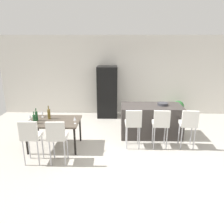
{
  "coord_description": "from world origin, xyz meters",
  "views": [
    {
      "loc": [
        -0.63,
        -5.36,
        2.65
      ],
      "look_at": [
        -0.75,
        0.3,
        0.85
      ],
      "focal_mm": 35.29,
      "sensor_mm": 36.0,
      "label": 1
    }
  ],
  "objects_px": {
    "dining_table": "(54,123)",
    "wine_glass_left": "(30,116)",
    "dining_chair_near": "(31,135)",
    "wine_bottle_corner": "(34,119)",
    "wine_bottle_near": "(49,114)",
    "wine_bottle_end": "(36,116)",
    "wine_glass_right": "(42,113)",
    "bar_chair_right": "(189,123)",
    "fruit_bowl": "(163,104)",
    "kitchen_island": "(151,121)",
    "bar_chair_left": "(133,122)",
    "wine_glass_middle": "(75,119)",
    "refrigerator": "(107,92)",
    "potted_plant": "(178,107)",
    "dining_chair_far": "(57,135)"
  },
  "relations": [
    {
      "from": "dining_table",
      "to": "wine_glass_left",
      "type": "relative_size",
      "value": 7.48
    },
    {
      "from": "dining_chair_near",
      "to": "wine_bottle_corner",
      "type": "bearing_deg",
      "value": 101.67
    },
    {
      "from": "dining_chair_near",
      "to": "wine_glass_left",
      "type": "bearing_deg",
      "value": 110.75
    },
    {
      "from": "wine_bottle_near",
      "to": "wine_bottle_end",
      "type": "distance_m",
      "value": 0.31
    },
    {
      "from": "wine_bottle_near",
      "to": "wine_glass_right",
      "type": "distance_m",
      "value": 0.26
    },
    {
      "from": "bar_chair_right",
      "to": "fruit_bowl",
      "type": "bearing_deg",
      "value": 120.69
    },
    {
      "from": "kitchen_island",
      "to": "wine_glass_right",
      "type": "relative_size",
      "value": 9.97
    },
    {
      "from": "bar_chair_right",
      "to": "wine_bottle_corner",
      "type": "height_order",
      "value": "bar_chair_right"
    },
    {
      "from": "bar_chair_right",
      "to": "dining_chair_near",
      "type": "height_order",
      "value": "same"
    },
    {
      "from": "bar_chair_right",
      "to": "wine_glass_right",
      "type": "bearing_deg",
      "value": 176.14
    },
    {
      "from": "bar_chair_left",
      "to": "fruit_bowl",
      "type": "xyz_separation_m",
      "value": [
        0.9,
        0.85,
        0.26
      ]
    },
    {
      "from": "dining_table",
      "to": "wine_bottle_end",
      "type": "xyz_separation_m",
      "value": [
        -0.43,
        -0.0,
        0.19
      ]
    },
    {
      "from": "wine_bottle_near",
      "to": "wine_glass_middle",
      "type": "xyz_separation_m",
      "value": [
        0.74,
        -0.34,
        -0.01
      ]
    },
    {
      "from": "wine_glass_middle",
      "to": "wine_bottle_corner",
      "type": "bearing_deg",
      "value": -178.92
    },
    {
      "from": "fruit_bowl",
      "to": "dining_chair_near",
      "type": "bearing_deg",
      "value": -152.16
    },
    {
      "from": "wine_glass_right",
      "to": "refrigerator",
      "type": "relative_size",
      "value": 0.09
    },
    {
      "from": "potted_plant",
      "to": "wine_glass_left",
      "type": "bearing_deg",
      "value": -149.45
    },
    {
      "from": "dining_table",
      "to": "refrigerator",
      "type": "height_order",
      "value": "refrigerator"
    },
    {
      "from": "wine_bottle_corner",
      "to": "fruit_bowl",
      "type": "xyz_separation_m",
      "value": [
        3.34,
        1.09,
        0.1
      ]
    },
    {
      "from": "wine_glass_left",
      "to": "refrigerator",
      "type": "height_order",
      "value": "refrigerator"
    },
    {
      "from": "fruit_bowl",
      "to": "bar_chair_left",
      "type": "bearing_deg",
      "value": -136.61
    },
    {
      "from": "potted_plant",
      "to": "wine_bottle_corner",
      "type": "bearing_deg",
      "value": -146.78
    },
    {
      "from": "dining_chair_near",
      "to": "refrigerator",
      "type": "relative_size",
      "value": 0.57
    },
    {
      "from": "wine_bottle_near",
      "to": "dining_table",
      "type": "bearing_deg",
      "value": -42.58
    },
    {
      "from": "dining_chair_far",
      "to": "kitchen_island",
      "type": "bearing_deg",
      "value": 35.63
    },
    {
      "from": "wine_bottle_end",
      "to": "potted_plant",
      "type": "bearing_deg",
      "value": 31.08
    },
    {
      "from": "dining_chair_far",
      "to": "bar_chair_right",
      "type": "bearing_deg",
      "value": 15.16
    },
    {
      "from": "dining_chair_far",
      "to": "fruit_bowl",
      "type": "height_order",
      "value": "dining_chair_far"
    },
    {
      "from": "wine_bottle_corner",
      "to": "dining_chair_far",
      "type": "bearing_deg",
      "value": -40.6
    },
    {
      "from": "dining_table",
      "to": "dining_chair_far",
      "type": "relative_size",
      "value": 1.24
    },
    {
      "from": "wine_bottle_end",
      "to": "fruit_bowl",
      "type": "xyz_separation_m",
      "value": [
        3.36,
        0.87,
        0.09
      ]
    },
    {
      "from": "kitchen_island",
      "to": "fruit_bowl",
      "type": "height_order",
      "value": "fruit_bowl"
    },
    {
      "from": "wine_bottle_near",
      "to": "fruit_bowl",
      "type": "relative_size",
      "value": 1.19
    },
    {
      "from": "dining_table",
      "to": "dining_chair_near",
      "type": "height_order",
      "value": "dining_chair_near"
    },
    {
      "from": "dining_chair_near",
      "to": "wine_bottle_near",
      "type": "bearing_deg",
      "value": 82.33
    },
    {
      "from": "kitchen_island",
      "to": "wine_glass_middle",
      "type": "bearing_deg",
      "value": -153.12
    },
    {
      "from": "wine_glass_left",
      "to": "potted_plant",
      "type": "relative_size",
      "value": 0.29
    },
    {
      "from": "wine_glass_left",
      "to": "dining_chair_near",
      "type": "bearing_deg",
      "value": -69.25
    },
    {
      "from": "dining_chair_far",
      "to": "wine_glass_middle",
      "type": "height_order",
      "value": "dining_chair_far"
    },
    {
      "from": "dining_table",
      "to": "wine_bottle_end",
      "type": "bearing_deg",
      "value": -179.65
    },
    {
      "from": "bar_chair_right",
      "to": "fruit_bowl",
      "type": "xyz_separation_m",
      "value": [
        -0.5,
        0.85,
        0.26
      ]
    },
    {
      "from": "kitchen_island",
      "to": "wine_glass_middle",
      "type": "xyz_separation_m",
      "value": [
        -2.03,
        -1.03,
        0.4
      ]
    },
    {
      "from": "fruit_bowl",
      "to": "dining_chair_far",
      "type": "bearing_deg",
      "value": -147.14
    },
    {
      "from": "kitchen_island",
      "to": "wine_bottle_near",
      "type": "height_order",
      "value": "wine_bottle_near"
    },
    {
      "from": "dining_chair_near",
      "to": "dining_chair_far",
      "type": "bearing_deg",
      "value": 0.0
    },
    {
      "from": "wine_bottle_corner",
      "to": "wine_glass_left",
      "type": "distance_m",
      "value": 0.25
    },
    {
      "from": "dining_chair_far",
      "to": "wine_bottle_end",
      "type": "bearing_deg",
      "value": 131.49
    },
    {
      "from": "bar_chair_left",
      "to": "dining_chair_far",
      "type": "height_order",
      "value": "same"
    },
    {
      "from": "dining_chair_near",
      "to": "wine_glass_right",
      "type": "height_order",
      "value": "dining_chair_near"
    },
    {
      "from": "dining_chair_far",
      "to": "fruit_bowl",
      "type": "bearing_deg",
      "value": 32.86
    }
  ]
}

